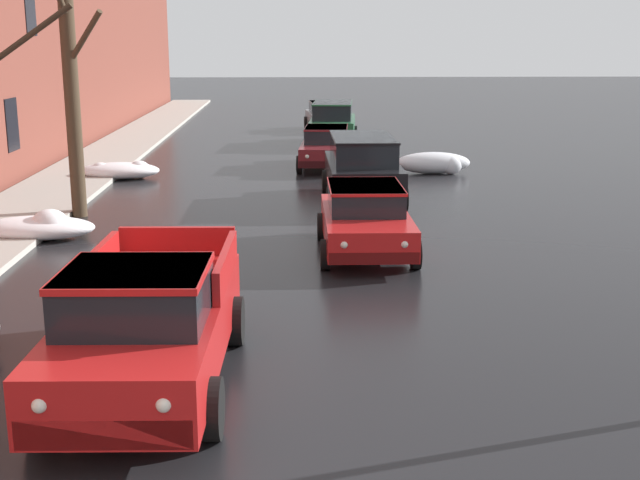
% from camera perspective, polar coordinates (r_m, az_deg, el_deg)
% --- Properties ---
extents(left_sidewalk_slab, '(2.69, 80.00, 0.14)m').
position_cam_1_polar(left_sidewalk_slab, '(23.42, -19.23, 2.21)').
color(left_sidewalk_slab, '#A8A399').
rests_on(left_sidewalk_slab, ground).
extents(snow_bank_near_corner_left, '(2.57, 1.34, 0.58)m').
position_cam_1_polar(snow_bank_near_corner_left, '(27.71, -13.56, 4.65)').
color(snow_bank_near_corner_left, white).
rests_on(snow_bank_near_corner_left, ground).
extents(snow_bank_along_left_kerb, '(2.51, 0.95, 0.72)m').
position_cam_1_polar(snow_bank_along_left_kerb, '(28.27, 7.92, 5.24)').
color(snow_bank_along_left_kerb, white).
rests_on(snow_bank_along_left_kerb, ground).
extents(snow_bank_mid_block_left, '(2.62, 1.24, 0.70)m').
position_cam_1_polar(snow_bank_mid_block_left, '(19.69, -18.72, 0.83)').
color(snow_bank_mid_block_left, white).
rests_on(snow_bank_mid_block_left, ground).
extents(bare_tree_mid_block, '(1.93, 3.64, 6.75)m').
position_cam_1_polar(bare_tree_mid_block, '(21.60, -16.77, 10.96)').
color(bare_tree_mid_block, '#423323').
rests_on(bare_tree_mid_block, ground).
extents(pickup_truck_red_approaching_near_lane, '(2.26, 5.09, 1.76)m').
position_cam_1_polar(pickup_truck_red_approaching_near_lane, '(10.74, -11.76, -5.65)').
color(pickup_truck_red_approaching_near_lane, red).
rests_on(pickup_truck_red_approaching_near_lane, ground).
extents(sedan_red_parked_kerbside_close, '(1.99, 4.15, 1.42)m').
position_cam_1_polar(sedan_red_parked_kerbside_close, '(17.40, 3.13, 1.54)').
color(sedan_red_parked_kerbside_close, red).
rests_on(sedan_red_parked_kerbside_close, ground).
extents(suv_black_parked_kerbside_mid, '(2.13, 4.64, 1.82)m').
position_cam_1_polar(suv_black_parked_kerbside_mid, '(22.93, 2.92, 5.06)').
color(suv_black_parked_kerbside_mid, black).
rests_on(suv_black_parked_kerbside_mid, ground).
extents(sedan_maroon_parked_far_down_block, '(2.16, 4.42, 1.42)m').
position_cam_1_polar(sedan_maroon_parked_far_down_block, '(29.32, 0.43, 6.45)').
color(sedan_maroon_parked_far_down_block, maroon).
rests_on(sedan_maroon_parked_far_down_block, ground).
extents(suv_green_queued_behind_truck, '(2.39, 4.92, 1.82)m').
position_cam_1_polar(suv_green_queued_behind_truck, '(35.84, 0.89, 8.12)').
color(suv_green_queued_behind_truck, '#1E5633').
rests_on(suv_green_queued_behind_truck, ground).
extents(sedan_grey_at_far_intersection, '(2.15, 4.02, 1.42)m').
position_cam_1_polar(sedan_grey_at_far_intersection, '(41.69, 0.42, 8.55)').
color(sedan_grey_at_far_intersection, slate).
rests_on(sedan_grey_at_far_intersection, ground).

